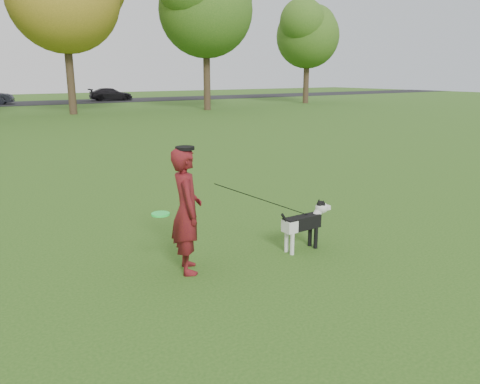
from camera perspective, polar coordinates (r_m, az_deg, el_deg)
ground at (r=6.51m, az=4.87°, el=-9.07°), size 120.00×120.00×0.00m
man at (r=6.13m, az=-6.52°, el=-2.29°), size 0.57×0.70×1.67m
dog at (r=7.02m, az=8.01°, el=-3.50°), size 0.96×0.19×0.73m
car_right at (r=47.06m, az=-15.47°, el=11.41°), size 4.18×2.10×1.16m
man_held_items at (r=6.59m, az=3.11°, el=-1.07°), size 2.47×0.39×1.19m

